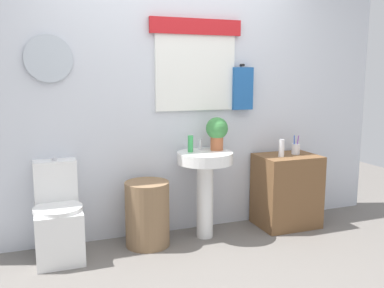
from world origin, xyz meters
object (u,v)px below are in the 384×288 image
at_px(wooden_cabinet, 286,190).
at_px(soap_bottle, 190,144).
at_px(potted_plant, 217,131).
at_px(toilet, 58,221).
at_px(toothbrush_cup, 296,149).
at_px(lotion_bottle, 282,148).
at_px(laundry_hamper, 147,214).
at_px(pedestal_sink, 205,174).

relative_size(wooden_cabinet, soap_bottle, 4.72).
xyz_separation_m(soap_bottle, potted_plant, (0.26, 0.01, 0.10)).
height_order(toilet, toothbrush_cup, toothbrush_cup).
bearing_deg(toilet, lotion_bottle, -2.09).
bearing_deg(toothbrush_cup, lotion_bottle, -163.29).
xyz_separation_m(laundry_hamper, toothbrush_cup, (1.50, 0.02, 0.47)).
bearing_deg(laundry_hamper, toilet, 177.33).
xyz_separation_m(wooden_cabinet, lotion_bottle, (-0.10, -0.04, 0.44)).
relative_size(lotion_bottle, toothbrush_cup, 0.90).
distance_m(pedestal_sink, lotion_bottle, 0.79).
distance_m(lotion_bottle, toothbrush_cup, 0.21).
relative_size(toilet, pedestal_sink, 1.01).
bearing_deg(potted_plant, wooden_cabinet, -4.73).
height_order(laundry_hamper, soap_bottle, soap_bottle).
height_order(laundry_hamper, pedestal_sink, pedestal_sink).
bearing_deg(potted_plant, soap_bottle, -177.80).
bearing_deg(wooden_cabinet, soap_bottle, 177.09).
xyz_separation_m(toilet, laundry_hamper, (0.73, -0.03, -0.02)).
relative_size(potted_plant, lotion_bottle, 1.81).
xyz_separation_m(laundry_hamper, lotion_bottle, (1.30, -0.04, 0.50)).
bearing_deg(toothbrush_cup, pedestal_sink, -178.80).
relative_size(laundry_hamper, pedestal_sink, 0.72).
bearing_deg(wooden_cabinet, pedestal_sink, 180.00).
bearing_deg(laundry_hamper, potted_plant, 5.07).
xyz_separation_m(laundry_hamper, potted_plant, (0.68, 0.06, 0.68)).
xyz_separation_m(laundry_hamper, pedestal_sink, (0.54, 0.00, 0.31)).
relative_size(wooden_cabinet, lotion_bottle, 4.23).
bearing_deg(toothbrush_cup, toilet, 179.64).
distance_m(soap_bottle, potted_plant, 0.28).
relative_size(toilet, soap_bottle, 5.34).
bearing_deg(soap_bottle, potted_plant, 2.20).
xyz_separation_m(toilet, lotion_bottle, (2.03, -0.07, 0.49)).
relative_size(toilet, toothbrush_cup, 4.30).
height_order(wooden_cabinet, potted_plant, potted_plant).
distance_m(soap_bottle, lotion_bottle, 0.89).
distance_m(toilet, pedestal_sink, 1.30).
xyz_separation_m(toilet, toothbrush_cup, (2.23, -0.01, 0.45)).
height_order(soap_bottle, lotion_bottle, soap_bottle).
distance_m(pedestal_sink, toothbrush_cup, 0.98).
bearing_deg(lotion_bottle, toilet, 177.91).
distance_m(potted_plant, lotion_bottle, 0.66).
distance_m(toilet, lotion_bottle, 2.09).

